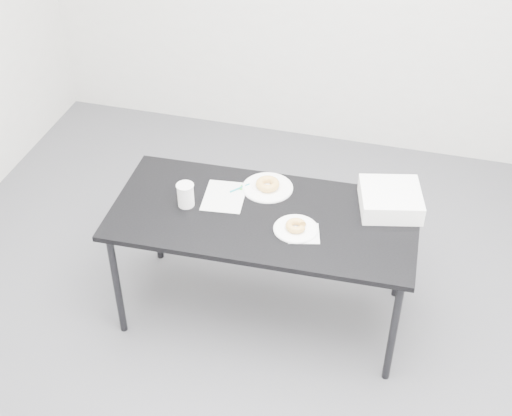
% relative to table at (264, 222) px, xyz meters
% --- Properties ---
extents(floor, '(4.00, 4.00, 0.00)m').
position_rel_table_xyz_m(floor, '(-0.01, -0.19, -0.63)').
color(floor, '#4C4D51').
rests_on(floor, ground).
extents(table, '(1.51, 0.75, 0.68)m').
position_rel_table_xyz_m(table, '(0.00, 0.00, 0.00)').
color(table, black).
rests_on(table, floor).
extents(scorecard, '(0.23, 0.28, 0.00)m').
position_rel_table_xyz_m(scorecard, '(-0.23, 0.08, 0.05)').
color(scorecard, silver).
rests_on(scorecard, table).
extents(logo_patch, '(0.05, 0.05, 0.00)m').
position_rel_table_xyz_m(logo_patch, '(-0.15, 0.18, 0.05)').
color(logo_patch, green).
rests_on(logo_patch, scorecard).
extents(pen, '(0.08, 0.10, 0.01)m').
position_rel_table_xyz_m(pen, '(-0.17, 0.17, 0.06)').
color(pen, '#0C848D').
rests_on(pen, scorecard).
extents(napkin, '(0.18, 0.18, 0.00)m').
position_rel_table_xyz_m(napkin, '(0.22, -0.09, 0.05)').
color(napkin, silver).
rests_on(napkin, table).
extents(plate_near, '(0.21, 0.21, 0.01)m').
position_rel_table_xyz_m(plate_near, '(0.18, -0.07, 0.06)').
color(plate_near, white).
rests_on(plate_near, napkin).
extents(donut_near, '(0.11, 0.11, 0.03)m').
position_rel_table_xyz_m(donut_near, '(0.18, -0.07, 0.08)').
color(donut_near, gold).
rests_on(donut_near, plate_near).
extents(plate_far, '(0.26, 0.26, 0.01)m').
position_rel_table_xyz_m(plate_far, '(-0.03, 0.21, 0.05)').
color(plate_far, white).
rests_on(plate_far, table).
extents(donut_far, '(0.13, 0.13, 0.04)m').
position_rel_table_xyz_m(donut_far, '(-0.03, 0.21, 0.08)').
color(donut_far, gold).
rests_on(donut_far, plate_far).
extents(coffee_cup, '(0.08, 0.08, 0.12)m').
position_rel_table_xyz_m(coffee_cup, '(-0.39, -0.03, 0.11)').
color(coffee_cup, white).
rests_on(coffee_cup, table).
extents(cup_lid, '(0.10, 0.10, 0.01)m').
position_rel_table_xyz_m(cup_lid, '(-0.07, 0.21, 0.06)').
color(cup_lid, white).
rests_on(cup_lid, table).
extents(bakery_box, '(0.35, 0.35, 0.10)m').
position_rel_table_xyz_m(bakery_box, '(0.58, 0.21, 0.10)').
color(bakery_box, white).
rests_on(bakery_box, table).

